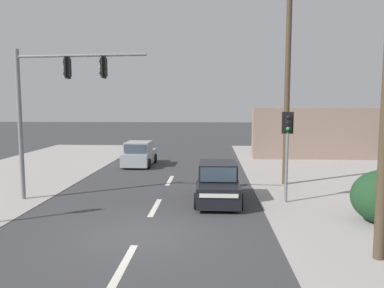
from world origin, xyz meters
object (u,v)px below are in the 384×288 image
Objects in this scene: utility_pole_foreground_right at (384,45)px; traffic_signal_mast at (50,97)px; pedestal_signal_right_kerb at (287,141)px; hatchback_oncoming_near at (139,155)px; hatchback_crossing_left at (218,184)px; utility_pole_midground_right at (288,67)px.

utility_pole_foreground_right is 11.66m from traffic_signal_mast.
traffic_signal_mast is at bearing -179.26° from pedestal_signal_right_kerb.
pedestal_signal_right_kerb is at bearing -48.99° from hatchback_oncoming_near.
hatchback_oncoming_near is at bearing 119.58° from hatchback_crossing_left.
hatchback_oncoming_near is (-8.08, 5.20, -4.90)m from utility_pole_midground_right.
hatchback_oncoming_near is (-4.80, 8.46, 0.00)m from hatchback_crossing_left.
hatchback_crossing_left is at bearing -60.42° from hatchback_oncoming_near.
pedestal_signal_right_kerb is 11.50m from hatchback_oncoming_near.
hatchback_oncoming_near is at bearing 131.01° from pedestal_signal_right_kerb.
utility_pole_foreground_right reaches higher than pedestal_signal_right_kerb.
utility_pole_midground_right is 2.94× the size of hatchback_crossing_left.
hatchback_crossing_left and hatchback_oncoming_near have the same top height.
utility_pole_foreground_right is at bearing -78.26° from pedestal_signal_right_kerb.
traffic_signal_mast is (-9.88, -3.50, -1.45)m from utility_pole_midground_right.
hatchback_crossing_left is at bearing 177.37° from pedestal_signal_right_kerb.
utility_pole_midground_right reaches higher than hatchback_crossing_left.
pedestal_signal_right_kerb is 0.97× the size of hatchback_oncoming_near.
pedestal_signal_right_kerb is (-1.11, 5.33, -2.82)m from utility_pole_foreground_right.
pedestal_signal_right_kerb is at bearing 101.74° from utility_pole_foreground_right.
pedestal_signal_right_kerb is at bearing 0.74° from traffic_signal_mast.
utility_pole_midground_right is 2.92× the size of hatchback_oncoming_near.
pedestal_signal_right_kerb reaches higher than hatchback_crossing_left.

